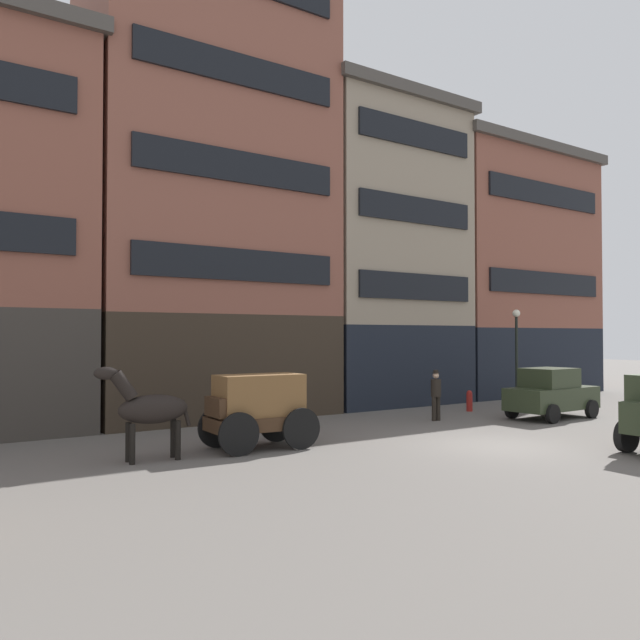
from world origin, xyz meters
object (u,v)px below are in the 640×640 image
Objects in this scene: draft_horse at (149,408)px; fire_hydrant_curbside at (469,400)px; pedestrian_officer at (436,393)px; streetlamp_curbside at (517,344)px; cargo_wagon at (257,406)px; sedan_dark at (551,393)px.

draft_horse reaches higher than fire_hydrant_curbside.
pedestrian_officer reaches higher than fire_hydrant_curbside.
streetlamp_curbside is (5.95, 1.22, 1.69)m from pedestrian_officer.
streetlamp_curbside is at bearing -0.34° from fire_hydrant_curbside.
fire_hydrant_curbside is (10.95, 2.54, -0.72)m from cargo_wagon.
streetlamp_curbside is 4.96× the size of fire_hydrant_curbside.
cargo_wagon is 11.27m from fire_hydrant_curbside.
sedan_dark is at bearing -2.33° from draft_horse.
cargo_wagon is 1.27× the size of draft_horse.
pedestrian_officer is at bearing 154.29° from sedan_dark.
fire_hydrant_curbside is (-0.88, 3.14, -0.49)m from sedan_dark.
streetlamp_curbside is at bearing 11.58° from pedestrian_officer.
sedan_dark reaches higher than fire_hydrant_curbside.
fire_hydrant_curbside is (13.90, 2.54, -0.84)m from draft_horse.
draft_horse is at bearing -171.47° from streetlamp_curbside.
streetlamp_curbside is (13.84, 2.52, 1.52)m from cargo_wagon.
cargo_wagon is 1.66× the size of pedestrian_officer.
draft_horse is 14.16m from fire_hydrant_curbside.
draft_horse is 14.80m from sedan_dark.
draft_horse reaches higher than sedan_dark.
sedan_dark is 4.38m from pedestrian_officer.
pedestrian_officer is 3.35m from fire_hydrant_curbside.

